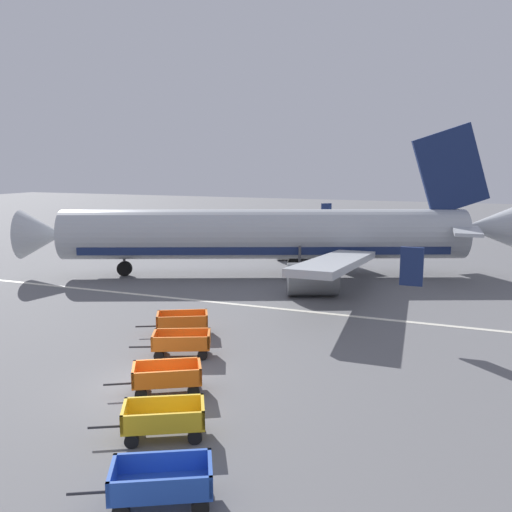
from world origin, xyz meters
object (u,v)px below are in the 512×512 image
object	(u,v)px
baggage_cart_second_in_row	(163,419)
baggage_cart_fourth_in_row	(181,343)
baggage_cart_nearest	(161,482)
baggage_cart_third_in_row	(167,377)
baggage_cart_far_end	(182,322)
airplane	(278,235)

from	to	relation	value
baggage_cart_second_in_row	baggage_cart_fourth_in_row	size ratio (longest dim) A/B	0.98
baggage_cart_nearest	baggage_cart_second_in_row	xyz separation A→B (m)	(-1.77, 3.03, 0.00)
baggage_cart_third_in_row	baggage_cart_far_end	bearing A→B (deg)	114.82
baggage_cart_second_in_row	baggage_cart_third_in_row	world-z (taller)	same
airplane	baggage_cart_second_in_row	xyz separation A→B (m)	(5.24, -25.11, -2.45)
baggage_cart_fourth_in_row	baggage_cart_nearest	bearing A→B (deg)	-63.22
airplane	baggage_cart_nearest	size ratio (longest dim) A/B	10.34
baggage_cart_second_in_row	baggage_cart_fourth_in_row	bearing A→B (deg)	115.13
airplane	baggage_cart_far_end	bearing A→B (deg)	-88.02
baggage_cart_nearest	baggage_cart_far_end	size ratio (longest dim) A/B	1.00
baggage_cart_nearest	baggage_cart_far_end	distance (m)	14.14
baggage_cart_second_in_row	baggage_cart_third_in_row	xyz separation A→B (m)	(-1.67, 3.00, 0.00)
baggage_cart_nearest	baggage_cart_fourth_in_row	distance (m)	10.88
airplane	baggage_cart_second_in_row	world-z (taller)	airplane
baggage_cart_third_in_row	baggage_cart_fourth_in_row	bearing A→B (deg)	111.63
baggage_cart_nearest	baggage_cart_third_in_row	xyz separation A→B (m)	(-3.44, 6.03, 0.00)
baggage_cart_nearest	baggage_cart_second_in_row	world-z (taller)	same
baggage_cart_nearest	baggage_cart_fourth_in_row	xyz separation A→B (m)	(-4.90, 9.72, 0.00)
baggage_cart_nearest	baggage_cart_third_in_row	world-z (taller)	same
airplane	baggage_cart_nearest	distance (m)	29.11
baggage_cart_second_in_row	baggage_cart_far_end	distance (m)	10.63
baggage_cart_far_end	baggage_cart_third_in_row	bearing A→B (deg)	-65.18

